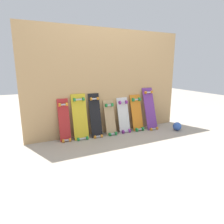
% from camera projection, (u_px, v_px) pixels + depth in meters
% --- Properties ---
extents(ground_plane, '(12.00, 12.00, 0.00)m').
position_uv_depth(ground_plane, '(110.00, 132.00, 3.52)').
color(ground_plane, '#A89E8E').
extents(plywood_wall_panel, '(2.82, 0.04, 1.75)m').
position_uv_depth(plywood_wall_panel, '(108.00, 83.00, 3.38)').
color(plywood_wall_panel, tan).
rests_on(plywood_wall_panel, ground).
extents(skateboard_red, '(0.17, 0.19, 0.73)m').
position_uv_depth(skateboard_red, '(64.00, 122.00, 3.08)').
color(skateboard_red, '#B22626').
rests_on(skateboard_red, ground).
extents(skateboard_yellow, '(0.24, 0.22, 0.79)m').
position_uv_depth(skateboard_yellow, '(80.00, 119.00, 3.16)').
color(skateboard_yellow, gold).
rests_on(skateboard_yellow, ground).
extents(skateboard_black, '(0.19, 0.23, 0.78)m').
position_uv_depth(skateboard_black, '(96.00, 118.00, 3.27)').
color(skateboard_black, black).
rests_on(skateboard_black, ground).
extents(skateboard_natural, '(0.18, 0.24, 0.65)m').
position_uv_depth(skateboard_natural, '(110.00, 120.00, 3.39)').
color(skateboard_natural, tan).
rests_on(skateboard_natural, ground).
extents(skateboard_white, '(0.21, 0.23, 0.67)m').
position_uv_depth(skateboard_white, '(124.00, 117.00, 3.51)').
color(skateboard_white, silver).
rests_on(skateboard_white, ground).
extents(skateboard_orange, '(0.21, 0.25, 0.70)m').
position_uv_depth(skateboard_orange, '(137.00, 114.00, 3.62)').
color(skateboard_orange, orange).
rests_on(skateboard_orange, ground).
extents(skateboard_purple, '(0.22, 0.31, 0.82)m').
position_uv_depth(skateboard_purple, '(150.00, 111.00, 3.69)').
color(skateboard_purple, '#6B338C').
rests_on(skateboard_purple, ground).
extents(rubber_ball, '(0.15, 0.15, 0.15)m').
position_uv_depth(rubber_ball, '(177.00, 126.00, 3.61)').
color(rubber_ball, '#3359B2').
rests_on(rubber_ball, ground).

